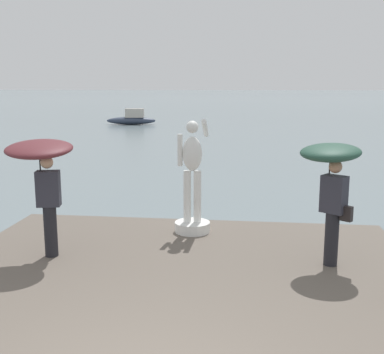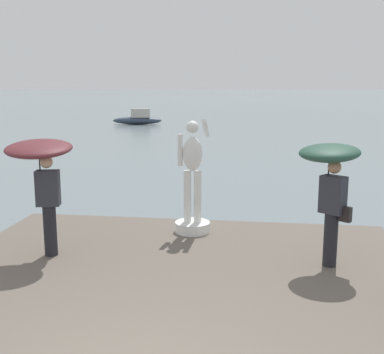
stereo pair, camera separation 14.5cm
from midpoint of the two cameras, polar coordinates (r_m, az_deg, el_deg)
The scene contains 6 objects.
ground_plane at distance 44.00m, azimuth 6.31°, elevation 6.48°, with size 400.00×400.00×0.00m, color slate.
pier at distance 6.46m, azimuth -3.87°, elevation -17.98°, with size 7.59×9.36×0.40m, color #60564C.
statue_white_figure at distance 9.63m, azimuth 0.49°, elevation -1.58°, with size 0.70×0.91×2.24m.
onlooker_left at distance 8.54m, azimuth -16.61°, elevation 1.44°, with size 1.31×1.32×2.02m.
onlooker_right at distance 8.07m, azimuth 16.30°, elevation 0.60°, with size 1.35×1.35×2.00m.
boat_near at distance 40.39m, azimuth -6.18°, elevation 6.75°, with size 4.05×1.43×1.29m.
Camera 2 is at (1.25, -3.85, 3.31)m, focal length 45.90 mm.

